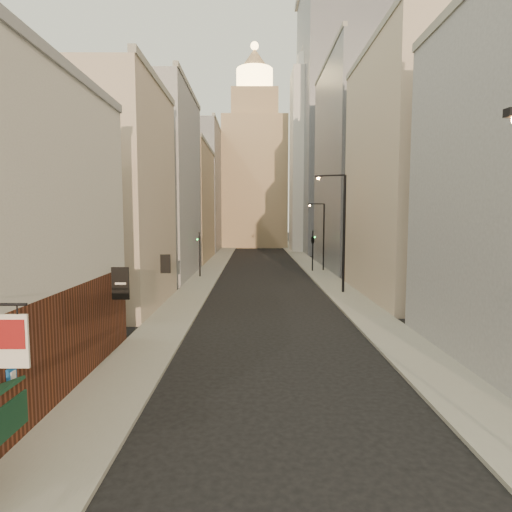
{
  "coord_description": "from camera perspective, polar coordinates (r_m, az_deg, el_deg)",
  "views": [
    {
      "loc": [
        -1.18,
        -5.4,
        6.63
      ],
      "look_at": [
        -1.06,
        18.82,
        4.42
      ],
      "focal_mm": 30.0,
      "sensor_mm": 36.0,
      "label": 1
    }
  ],
  "objects": [
    {
      "name": "streetlamp_far",
      "position": [
        52.57,
        8.81,
        3.08
      ],
      "size": [
        2.14,
        0.62,
        8.26
      ],
      "rotation": [
        0.0,
        0.0,
        0.21
      ],
      "color": "black",
      "rests_on": "ground"
    },
    {
      "name": "left_bldg_grey",
      "position": [
        48.73,
        -13.29,
        9.05
      ],
      "size": [
        8.0,
        16.0,
        20.0
      ],
      "primitive_type": "cube",
      "color": "gray",
      "rests_on": "ground"
    },
    {
      "name": "streetlamp_mid",
      "position": [
        37.48,
        11.27,
        3.93
      ],
      "size": [
        2.62,
        0.93,
        10.24
      ],
      "rotation": [
        0.0,
        0.0,
        -0.27
      ],
      "color": "black",
      "rests_on": "ground"
    },
    {
      "name": "left_bldg_wingrid",
      "position": [
        86.25,
        -7.58,
        8.75
      ],
      "size": [
        8.0,
        20.0,
        24.0
      ],
      "primitive_type": "cube",
      "color": "gray",
      "rests_on": "ground"
    },
    {
      "name": "highrise",
      "position": [
        87.66,
        12.98,
        17.63
      ],
      "size": [
        21.0,
        23.0,
        51.2
      ],
      "color": "gray",
      "rests_on": "ground"
    },
    {
      "name": "right_bldg_beige",
      "position": [
        37.92,
        20.37,
        10.0
      ],
      "size": [
        8.0,
        16.0,
        20.0
      ],
      "primitive_type": "cube",
      "color": "#BDA890",
      "rests_on": "ground"
    },
    {
      "name": "sidewalk_right",
      "position": [
        61.24,
        6.92,
        -0.96
      ],
      "size": [
        3.0,
        140.0,
        0.15
      ],
      "primitive_type": "cube",
      "color": "gray",
      "rests_on": "ground"
    },
    {
      "name": "sidewalk_left",
      "position": [
        60.99,
        -5.29,
        -0.96
      ],
      "size": [
        3.0,
        140.0,
        0.15
      ],
      "primitive_type": "cube",
      "color": "gray",
      "rests_on": "ground"
    },
    {
      "name": "right_bldg_wingrid",
      "position": [
        57.3,
        13.28,
        11.47
      ],
      "size": [
        8.0,
        20.0,
        26.0
      ],
      "primitive_type": "cube",
      "color": "gray",
      "rests_on": "ground"
    },
    {
      "name": "left_bldg_tan",
      "position": [
        66.31,
        -9.75,
        6.77
      ],
      "size": [
        8.0,
        18.0,
        17.0
      ],
      "primitive_type": "cube",
      "color": "tan",
      "rests_on": "ground"
    },
    {
      "name": "traffic_light_left",
      "position": [
        46.88,
        -7.53,
        1.41
      ],
      "size": [
        0.6,
        0.54,
        5.0
      ],
      "rotation": [
        0.0,
        0.0,
        3.56
      ],
      "color": "black",
      "rests_on": "ground"
    },
    {
      "name": "left_bldg_beige",
      "position": [
        33.24,
        -19.45,
        7.29
      ],
      "size": [
        8.0,
        12.0,
        16.0
      ],
      "primitive_type": "cube",
      "color": "#BDA890",
      "rests_on": "ground"
    },
    {
      "name": "white_tower",
      "position": [
        84.99,
        7.47,
        13.29
      ],
      "size": [
        8.0,
        8.0,
        41.5
      ],
      "color": "silver",
      "rests_on": "ground"
    },
    {
      "name": "traffic_light_right",
      "position": [
        51.85,
        7.58,
        2.19
      ],
      "size": [
        0.86,
        0.86,
        5.0
      ],
      "rotation": [
        0.0,
        0.0,
        2.75
      ],
      "color": "black",
      "rests_on": "ground"
    },
    {
      "name": "clock_tower",
      "position": [
        98.02,
        -0.19,
        11.67
      ],
      "size": [
        14.0,
        14.0,
        44.9
      ],
      "color": "tan",
      "rests_on": "ground"
    }
  ]
}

